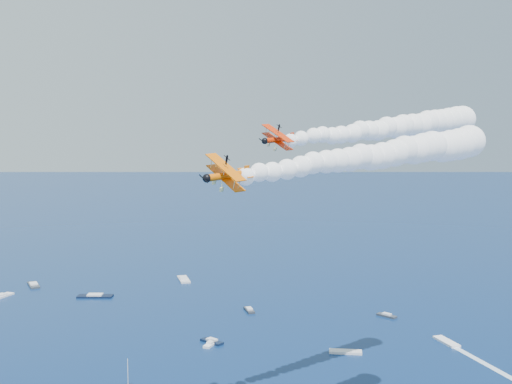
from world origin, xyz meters
TOP-DOWN VIEW (x-y plane):
  - biplane_lead at (2.97, 22.75)m, footprint 8.18×9.97m
  - biplane_trail at (-16.88, 5.28)m, footprint 8.64×10.52m
  - smoke_trail_lead at (31.83, 25.51)m, footprint 58.83×16.70m
  - smoke_trail_trail at (12.04, 7.43)m, footprint 58.71×14.39m
  - spectator_boats at (-4.84, 111.44)m, footprint 196.77×182.97m

SIDE VIEW (x-z plane):
  - spectator_boats at x=-4.84m, z-range 0.00..0.70m
  - biplane_trail at x=-16.88m, z-range 52.60..61.36m
  - smoke_trail_trail at x=12.04m, z-range 53.85..64.51m
  - biplane_lead at x=2.97m, z-range 57.78..65.93m
  - smoke_trail_lead at x=31.83m, z-range 58.72..69.39m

